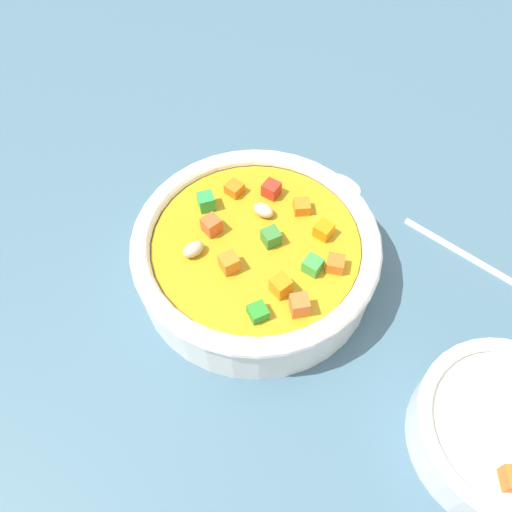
# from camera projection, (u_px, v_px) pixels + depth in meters

# --- Properties ---
(ground_plane) EXTENTS (1.40, 1.40, 0.02)m
(ground_plane) POSITION_uv_depth(u_px,v_px,m) (256.00, 278.00, 0.45)
(ground_plane) COLOR #42667A
(soup_bowl_main) EXTENTS (0.20, 0.20, 0.06)m
(soup_bowl_main) POSITION_uv_depth(u_px,v_px,m) (256.00, 253.00, 0.42)
(soup_bowl_main) COLOR white
(soup_bowl_main) RESTS_ON ground_plane
(spoon) EXTENTS (0.17, 0.16, 0.01)m
(spoon) POSITION_uv_depth(u_px,v_px,m) (400.00, 215.00, 0.47)
(spoon) COLOR silver
(spoon) RESTS_ON ground_plane
(side_bowl_small) EXTENTS (0.12, 0.12, 0.05)m
(side_bowl_small) POSITION_uv_depth(u_px,v_px,m) (506.00, 433.00, 0.34)
(side_bowl_small) COLOR white
(side_bowl_small) RESTS_ON ground_plane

